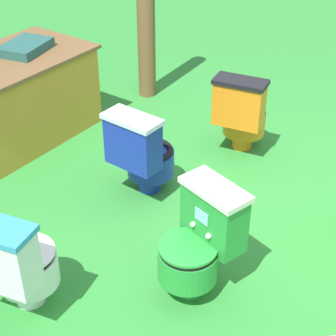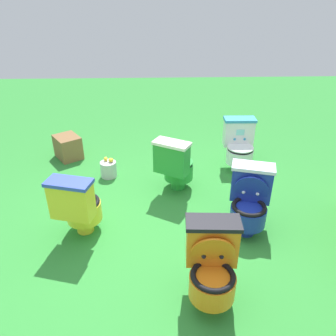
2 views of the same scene
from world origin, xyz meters
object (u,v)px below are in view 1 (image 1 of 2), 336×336
Objects in this scene: vendor_table at (13,99)px; wooden_post at (146,5)px; toilet_blue at (143,153)px; toilet_orange at (242,113)px; toilet_white at (16,263)px; toilet_green at (199,241)px.

wooden_post reaches higher than vendor_table.
toilet_blue is 1.05m from toilet_orange.
toilet_white is 0.38× the size of wooden_post.
toilet_blue is at bearing -18.03° from toilet_green.
wooden_post is at bearing 151.11° from toilet_orange.
toilet_blue is 1.47m from vendor_table.
toilet_blue is 1.00× the size of toilet_orange.
vendor_table is (1.75, 1.22, 0.02)m from toilet_white.
toilet_green is 0.38× the size of wooden_post.
toilet_blue is at bearing 82.81° from toilet_white.
wooden_post is (1.67, 0.68, 0.57)m from toilet_blue.
vendor_table reaches higher than toilet_green.
vendor_table is 1.58m from wooden_post.
toilet_blue is 1.08m from toilet_green.
toilet_blue is 1.00× the size of toilet_white.
toilet_white is (-1.37, 0.20, -0.00)m from toilet_blue.
toilet_white and toilet_green have the same top height.
vendor_table is at bearing 125.90° from toilet_white.
toilet_orange is 1.54m from wooden_post.
toilet_white is at bearing -104.51° from toilet_orange.
toilet_white is 3.13m from wooden_post.
toilet_white is 2.39m from toilet_orange.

